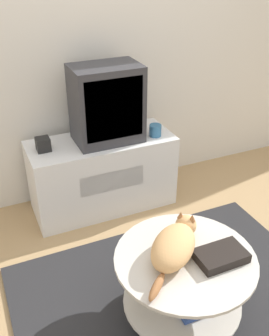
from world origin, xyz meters
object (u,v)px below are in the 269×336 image
tv (107,104)px  dvd_box (221,256)px  speaker (43,144)px  cat (175,245)px

tv → dvd_box: size_ratio=2.19×
tv → dvd_box: bearing=-85.6°
tv → dvd_box: tv is taller
speaker → cat: 1.27m
speaker → cat: size_ratio=0.21×
tv → speaker: size_ratio=5.82×
speaker → dvd_box: 1.45m
tv → speaker: bearing=177.9°
speaker → dvd_box: size_ratio=0.38×
dvd_box → cat: (-0.20, 0.12, 0.04)m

